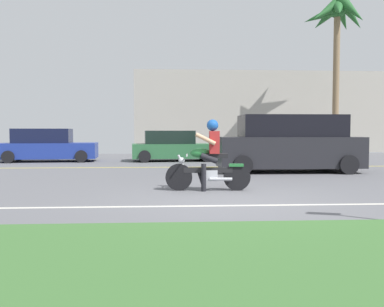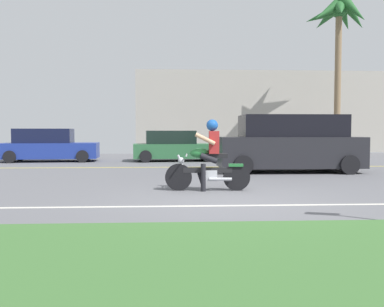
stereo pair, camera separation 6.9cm
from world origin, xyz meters
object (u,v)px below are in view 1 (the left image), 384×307
object	(u,v)px
parked_car_0	(47,146)
parked_car_1	(173,147)
motorcyclist	(209,161)
parked_car_2	(266,145)
palm_tree_0	(337,22)
suv_nearby	(289,144)

from	to	relation	value
parked_car_0	parked_car_1	world-z (taller)	parked_car_0
motorcyclist	parked_car_2	distance (m)	12.63
motorcyclist	palm_tree_0	distance (m)	18.04
suv_nearby	palm_tree_0	xyz separation A→B (m)	(5.61, 9.60, 6.84)
parked_car_2	palm_tree_0	size ratio (longest dim) A/B	0.42
suv_nearby	parked_car_1	size ratio (longest dim) A/B	1.24
suv_nearby	parked_car_2	size ratio (longest dim) A/B	1.32
suv_nearby	parked_car_0	bearing A→B (deg)	150.98
suv_nearby	parked_car_2	distance (m)	7.54
motorcyclist	parked_car_1	bearing A→B (deg)	94.13
palm_tree_0	parked_car_2	bearing A→B (deg)	-155.18
suv_nearby	palm_tree_0	world-z (taller)	palm_tree_0
parked_car_0	parked_car_1	size ratio (longest dim) A/B	1.09
parked_car_0	parked_car_1	bearing A→B (deg)	0.47
palm_tree_0	parked_car_0	bearing A→B (deg)	-165.22
parked_car_1	parked_car_0	bearing A→B (deg)	-179.53
parked_car_1	suv_nearby	bearing A→B (deg)	-54.23
motorcyclist	parked_car_2	xyz separation A→B (m)	(4.29, 11.88, -0.05)
palm_tree_0	parked_car_1	bearing A→B (deg)	-157.15
palm_tree_0	motorcyclist	bearing A→B (deg)	-122.38
motorcyclist	suv_nearby	bearing A→B (deg)	53.41
parked_car_0	palm_tree_0	world-z (taller)	palm_tree_0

